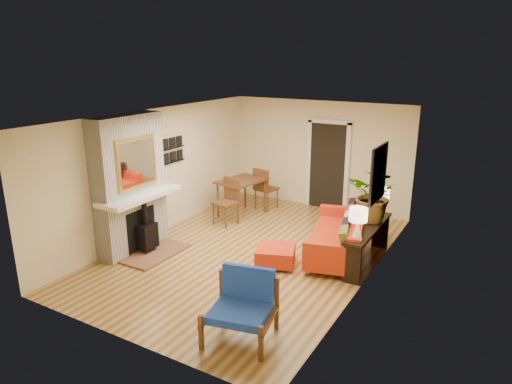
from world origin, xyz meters
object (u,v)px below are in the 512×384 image
at_px(lamp_far, 381,198).
at_px(console_table, 368,234).
at_px(sofa, 342,236).
at_px(lamp_near, 358,220).
at_px(ottoman, 276,255).
at_px(dining_table, 244,187).
at_px(blue_chair, 243,302).
at_px(houseplant, 375,195).

bearing_deg(lamp_far, console_table, -90.00).
bearing_deg(lamp_far, sofa, -134.38).
relative_size(sofa, console_table, 1.26).
height_order(console_table, lamp_near, lamp_near).
relative_size(sofa, lamp_far, 4.32).
bearing_deg(ottoman, sofa, 48.53).
relative_size(sofa, ottoman, 2.70).
distance_m(console_table, lamp_near, 0.83).
bearing_deg(sofa, dining_table, 160.13).
distance_m(sofa, lamp_far, 1.02).
xyz_separation_m(console_table, lamp_near, (0.00, -0.68, 0.49)).
bearing_deg(ottoman, blue_chair, -73.73).
relative_size(sofa, lamp_near, 4.32).
bearing_deg(console_table, dining_table, 160.92).
height_order(lamp_near, houseplant, houseplant).
distance_m(console_table, lamp_far, 0.84).
bearing_deg(sofa, houseplant, 16.35).
bearing_deg(houseplant, lamp_far, 88.53).
bearing_deg(lamp_near, blue_chair, -109.32).
xyz_separation_m(console_table, houseplant, (-0.01, 0.29, 0.65)).
relative_size(console_table, lamp_near, 3.43).
height_order(dining_table, lamp_far, lamp_far).
bearing_deg(houseplant, console_table, -88.06).
bearing_deg(houseplant, dining_table, 165.60).
distance_m(console_table, houseplant, 0.71).
relative_size(blue_chair, lamp_near, 1.87).
bearing_deg(sofa, blue_chair, -94.86).
distance_m(sofa, lamp_near, 1.19).
height_order(sofa, ottoman, sofa).
xyz_separation_m(dining_table, lamp_far, (3.28, -0.45, 0.39)).
bearing_deg(ottoman, dining_table, 133.40).
bearing_deg(blue_chair, sofa, 85.14).
bearing_deg(blue_chair, ottoman, 106.27).
bearing_deg(lamp_far, dining_table, 172.21).
relative_size(ottoman, lamp_far, 1.60).
bearing_deg(blue_chair, lamp_near, 70.68).
relative_size(console_table, lamp_far, 3.43).
bearing_deg(console_table, lamp_far, 90.00).
height_order(lamp_far, houseplant, houseplant).
height_order(ottoman, dining_table, dining_table).
xyz_separation_m(ottoman, lamp_near, (1.41, 0.17, 0.87)).
relative_size(blue_chair, lamp_far, 1.87).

